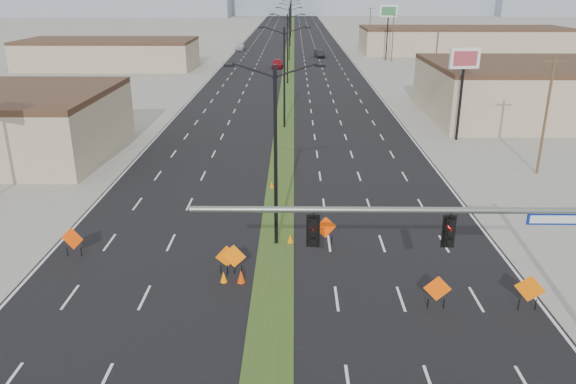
{
  "coord_description": "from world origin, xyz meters",
  "views": [
    {
      "loc": [
        0.97,
        -16.88,
        13.7
      ],
      "look_at": [
        0.67,
        11.77,
        3.2
      ],
      "focal_mm": 35.0,
      "sensor_mm": 36.0,
      "label": 1
    }
  ],
  "objects_px": {
    "car_left": "(277,63)",
    "pole_sign_east_far": "(388,15)",
    "construction_sign_2": "(234,257)",
    "construction_sign_3": "(326,228)",
    "cone_2": "(290,238)",
    "streetlight_3": "(289,32)",
    "signal_mast": "(498,243)",
    "construction_sign_0": "(72,240)",
    "streetlight_4": "(290,23)",
    "streetlight_6": "(291,13)",
    "construction_sign_1": "(227,257)",
    "streetlight_2": "(287,47)",
    "cone_1": "(224,277)",
    "pole_sign_east_near": "(464,66)",
    "cone_3": "(272,185)",
    "car_mid": "(319,54)",
    "streetlight_0": "(276,152)",
    "construction_sign_4": "(437,290)",
    "cone_0": "(241,276)",
    "car_far": "(240,47)",
    "streetlight_5": "(291,17)",
    "streetlight_1": "(284,75)",
    "construction_sign_5": "(530,290)"
  },
  "relations": [
    {
      "from": "streetlight_4",
      "to": "cone_3",
      "type": "bearing_deg",
      "value": -90.34
    },
    {
      "from": "construction_sign_1",
      "to": "streetlight_0",
      "type": "bearing_deg",
      "value": 41.53
    },
    {
      "from": "pole_sign_east_near",
      "to": "construction_sign_3",
      "type": "bearing_deg",
      "value": -128.68
    },
    {
      "from": "construction_sign_2",
      "to": "streetlight_0",
      "type": "bearing_deg",
      "value": 69.62
    },
    {
      "from": "construction_sign_1",
      "to": "cone_3",
      "type": "height_order",
      "value": "construction_sign_1"
    },
    {
      "from": "streetlight_1",
      "to": "construction_sign_5",
      "type": "height_order",
      "value": "streetlight_1"
    },
    {
      "from": "streetlight_2",
      "to": "streetlight_6",
      "type": "distance_m",
      "value": 112.0
    },
    {
      "from": "cone_2",
      "to": "cone_1",
      "type": "bearing_deg",
      "value": -125.78
    },
    {
      "from": "streetlight_3",
      "to": "car_mid",
      "type": "xyz_separation_m",
      "value": [
        6.21,
        5.47,
        -4.67
      ]
    },
    {
      "from": "streetlight_2",
      "to": "car_far",
      "type": "xyz_separation_m",
      "value": [
        -11.5,
        47.32,
        -4.7
      ]
    },
    {
      "from": "streetlight_4",
      "to": "streetlight_6",
      "type": "xyz_separation_m",
      "value": [
        0.0,
        56.0,
        0.0
      ]
    },
    {
      "from": "streetlight_2",
      "to": "car_mid",
      "type": "xyz_separation_m",
      "value": [
        6.21,
        33.47,
        -4.67
      ]
    },
    {
      "from": "car_left",
      "to": "construction_sign_0",
      "type": "xyz_separation_m",
      "value": [
        -8.84,
        -75.02,
        0.21
      ]
    },
    {
      "from": "construction_sign_4",
      "to": "cone_0",
      "type": "xyz_separation_m",
      "value": [
        -9.01,
        2.28,
        -0.63
      ]
    },
    {
      "from": "streetlight_4",
      "to": "cone_2",
      "type": "distance_m",
      "value": 112.09
    },
    {
      "from": "construction_sign_3",
      "to": "cone_0",
      "type": "distance_m",
      "value": 6.23
    },
    {
      "from": "construction_sign_5",
      "to": "car_mid",
      "type": "bearing_deg",
      "value": 117.42
    },
    {
      "from": "streetlight_2",
      "to": "streetlight_3",
      "type": "height_order",
      "value": "same"
    },
    {
      "from": "streetlight_0",
      "to": "construction_sign_2",
      "type": "height_order",
      "value": "streetlight_0"
    },
    {
      "from": "car_left",
      "to": "construction_sign_0",
      "type": "distance_m",
      "value": 75.54
    },
    {
      "from": "construction_sign_5",
      "to": "pole_sign_east_near",
      "type": "height_order",
      "value": "pole_sign_east_near"
    },
    {
      "from": "cone_2",
      "to": "streetlight_3",
      "type": "bearing_deg",
      "value": 90.54
    },
    {
      "from": "car_mid",
      "to": "construction_sign_2",
      "type": "height_order",
      "value": "construction_sign_2"
    },
    {
      "from": "streetlight_4",
      "to": "cone_1",
      "type": "bearing_deg",
      "value": -91.21
    },
    {
      "from": "streetlight_1",
      "to": "cone_3",
      "type": "distance_m",
      "value": 19.43
    },
    {
      "from": "cone_2",
      "to": "pole_sign_east_far",
      "type": "xyz_separation_m",
      "value": [
        18.43,
        85.04,
        8.26
      ]
    },
    {
      "from": "signal_mast",
      "to": "streetlight_4",
      "type": "relative_size",
      "value": 1.63
    },
    {
      "from": "car_left",
      "to": "cone_1",
      "type": "height_order",
      "value": "car_left"
    },
    {
      "from": "car_mid",
      "to": "cone_3",
      "type": "distance_m",
      "value": 80.49
    },
    {
      "from": "cone_1",
      "to": "cone_2",
      "type": "relative_size",
      "value": 0.96
    },
    {
      "from": "cone_1",
      "to": "streetlight_5",
      "type": "bearing_deg",
      "value": 89.03
    },
    {
      "from": "construction_sign_3",
      "to": "pole_sign_east_near",
      "type": "height_order",
      "value": "pole_sign_east_near"
    },
    {
      "from": "signal_mast",
      "to": "construction_sign_3",
      "type": "distance_m",
      "value": 12.06
    },
    {
      "from": "streetlight_3",
      "to": "construction_sign_1",
      "type": "distance_m",
      "value": 87.72
    },
    {
      "from": "cone_0",
      "to": "construction_sign_5",
      "type": "bearing_deg",
      "value": -10.12
    },
    {
      "from": "car_left",
      "to": "pole_sign_east_near",
      "type": "relative_size",
      "value": 0.55
    },
    {
      "from": "cone_2",
      "to": "cone_3",
      "type": "bearing_deg",
      "value": 98.64
    },
    {
      "from": "streetlight_0",
      "to": "construction_sign_0",
      "type": "bearing_deg",
      "value": -170.76
    },
    {
      "from": "cone_1",
      "to": "pole_sign_east_far",
      "type": "height_order",
      "value": "pole_sign_east_far"
    },
    {
      "from": "cone_1",
      "to": "pole_sign_east_near",
      "type": "height_order",
      "value": "pole_sign_east_near"
    },
    {
      "from": "construction_sign_2",
      "to": "construction_sign_3",
      "type": "xyz_separation_m",
      "value": [
        4.77,
        3.56,
        0.03
      ]
    },
    {
      "from": "car_left",
      "to": "pole_sign_east_far",
      "type": "relative_size",
      "value": 0.45
    },
    {
      "from": "streetlight_5",
      "to": "car_left",
      "type": "distance_m",
      "value": 66.93
    },
    {
      "from": "streetlight_0",
      "to": "pole_sign_east_near",
      "type": "distance_m",
      "value": 28.46
    },
    {
      "from": "cone_0",
      "to": "cone_2",
      "type": "bearing_deg",
      "value": 62.25
    },
    {
      "from": "signal_mast",
      "to": "construction_sign_0",
      "type": "relative_size",
      "value": 9.49
    },
    {
      "from": "construction_sign_5",
      "to": "pole_sign_east_far",
      "type": "relative_size",
      "value": 0.17
    },
    {
      "from": "construction_sign_0",
      "to": "pole_sign_east_near",
      "type": "bearing_deg",
      "value": 53.86
    },
    {
      "from": "streetlight_3",
      "to": "car_far",
      "type": "bearing_deg",
      "value": 120.76
    },
    {
      "from": "streetlight_3",
      "to": "car_far",
      "type": "distance_m",
      "value": 22.97
    }
  ]
}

